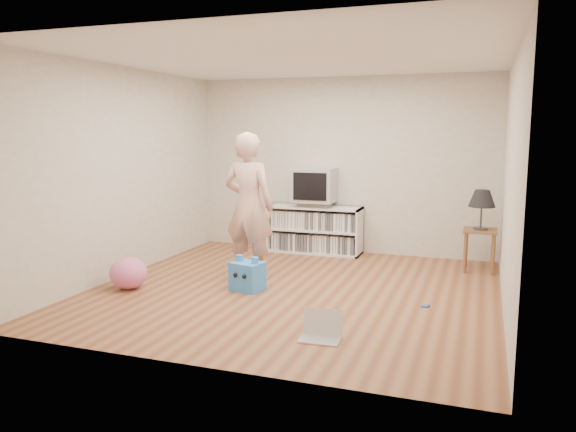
{
  "coord_description": "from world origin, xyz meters",
  "views": [
    {
      "loc": [
        2.01,
        -5.92,
        1.82
      ],
      "look_at": [
        -0.21,
        0.4,
        0.79
      ],
      "focal_mm": 35.0,
      "sensor_mm": 36.0,
      "label": 1
    }
  ],
  "objects_px": {
    "media_unit": "(315,229)",
    "person": "(249,206)",
    "dvd_deck": "(315,204)",
    "plush_pink": "(128,273)",
    "plush_blue": "(247,276)",
    "table_lamp": "(482,199)",
    "crt_tv": "(315,185)",
    "side_table": "(480,240)",
    "laptop": "(321,331)"
  },
  "relations": [
    {
      "from": "plush_blue",
      "to": "plush_pink",
      "type": "xyz_separation_m",
      "value": [
        -1.33,
        -0.4,
        0.01
      ]
    },
    {
      "from": "media_unit",
      "to": "laptop",
      "type": "height_order",
      "value": "media_unit"
    },
    {
      "from": "table_lamp",
      "to": "person",
      "type": "xyz_separation_m",
      "value": [
        -2.69,
        -1.33,
        -0.04
      ]
    },
    {
      "from": "person",
      "to": "plush_pink",
      "type": "height_order",
      "value": "person"
    },
    {
      "from": "table_lamp",
      "to": "plush_pink",
      "type": "distance_m",
      "value": 4.49
    },
    {
      "from": "plush_pink",
      "to": "laptop",
      "type": "bearing_deg",
      "value": -16.86
    },
    {
      "from": "crt_tv",
      "to": "side_table",
      "type": "height_order",
      "value": "crt_tv"
    },
    {
      "from": "plush_blue",
      "to": "person",
      "type": "bearing_deg",
      "value": 124.25
    },
    {
      "from": "media_unit",
      "to": "table_lamp",
      "type": "distance_m",
      "value": 2.45
    },
    {
      "from": "plush_pink",
      "to": "table_lamp",
      "type": "bearing_deg",
      "value": 30.26
    },
    {
      "from": "side_table",
      "to": "plush_blue",
      "type": "distance_m",
      "value": 3.1
    },
    {
      "from": "media_unit",
      "to": "side_table",
      "type": "xyz_separation_m",
      "value": [
        2.35,
        -0.39,
        0.07
      ]
    },
    {
      "from": "side_table",
      "to": "plush_pink",
      "type": "relative_size",
      "value": 1.28
    },
    {
      "from": "dvd_deck",
      "to": "side_table",
      "type": "height_order",
      "value": "dvd_deck"
    },
    {
      "from": "person",
      "to": "dvd_deck",
      "type": "bearing_deg",
      "value": -95.19
    },
    {
      "from": "media_unit",
      "to": "crt_tv",
      "type": "distance_m",
      "value": 0.67
    },
    {
      "from": "crt_tv",
      "to": "laptop",
      "type": "relative_size",
      "value": 1.63
    },
    {
      "from": "media_unit",
      "to": "crt_tv",
      "type": "xyz_separation_m",
      "value": [
        0.0,
        -0.02,
        0.67
      ]
    },
    {
      "from": "side_table",
      "to": "laptop",
      "type": "relative_size",
      "value": 1.49
    },
    {
      "from": "dvd_deck",
      "to": "plush_pink",
      "type": "bearing_deg",
      "value": -119.5
    },
    {
      "from": "dvd_deck",
      "to": "plush_blue",
      "type": "xyz_separation_m",
      "value": [
        -0.14,
        -2.2,
        -0.56
      ]
    },
    {
      "from": "media_unit",
      "to": "person",
      "type": "distance_m",
      "value": 1.83
    },
    {
      "from": "media_unit",
      "to": "plush_pink",
      "type": "height_order",
      "value": "media_unit"
    },
    {
      "from": "crt_tv",
      "to": "laptop",
      "type": "height_order",
      "value": "crt_tv"
    },
    {
      "from": "person",
      "to": "laptop",
      "type": "xyz_separation_m",
      "value": [
        1.41,
        -1.68,
        -0.83
      ]
    },
    {
      "from": "side_table",
      "to": "laptop",
      "type": "height_order",
      "value": "side_table"
    },
    {
      "from": "dvd_deck",
      "to": "plush_pink",
      "type": "relative_size",
      "value": 1.04
    },
    {
      "from": "side_table",
      "to": "table_lamp",
      "type": "bearing_deg",
      "value": 0.0
    },
    {
      "from": "table_lamp",
      "to": "plush_blue",
      "type": "relative_size",
      "value": 1.28
    },
    {
      "from": "crt_tv",
      "to": "table_lamp",
      "type": "xyz_separation_m",
      "value": [
        2.35,
        -0.37,
        -0.08
      ]
    },
    {
      "from": "person",
      "to": "plush_blue",
      "type": "bearing_deg",
      "value": 116.64
    },
    {
      "from": "dvd_deck",
      "to": "table_lamp",
      "type": "xyz_separation_m",
      "value": [
        2.35,
        -0.37,
        0.21
      ]
    },
    {
      "from": "media_unit",
      "to": "person",
      "type": "bearing_deg",
      "value": -101.06
    },
    {
      "from": "media_unit",
      "to": "dvd_deck",
      "type": "bearing_deg",
      "value": -90.0
    },
    {
      "from": "table_lamp",
      "to": "plush_pink",
      "type": "bearing_deg",
      "value": -149.74
    },
    {
      "from": "dvd_deck",
      "to": "crt_tv",
      "type": "height_order",
      "value": "crt_tv"
    },
    {
      "from": "media_unit",
      "to": "dvd_deck",
      "type": "relative_size",
      "value": 3.11
    },
    {
      "from": "crt_tv",
      "to": "person",
      "type": "distance_m",
      "value": 1.73
    },
    {
      "from": "side_table",
      "to": "table_lamp",
      "type": "xyz_separation_m",
      "value": [
        0.0,
        0.0,
        0.53
      ]
    },
    {
      "from": "plush_pink",
      "to": "person",
      "type": "bearing_deg",
      "value": 38.49
    },
    {
      "from": "side_table",
      "to": "person",
      "type": "xyz_separation_m",
      "value": [
        -2.69,
        -1.33,
        0.48
      ]
    },
    {
      "from": "laptop",
      "to": "table_lamp",
      "type": "bearing_deg",
      "value": 63.79
    },
    {
      "from": "person",
      "to": "side_table",
      "type": "bearing_deg",
      "value": -147.75
    },
    {
      "from": "table_lamp",
      "to": "person",
      "type": "bearing_deg",
      "value": -153.72
    },
    {
      "from": "person",
      "to": "plush_pink",
      "type": "distance_m",
      "value": 1.62
    },
    {
      "from": "table_lamp",
      "to": "crt_tv",
      "type": "bearing_deg",
      "value": 171.13
    },
    {
      "from": "dvd_deck",
      "to": "crt_tv",
      "type": "relative_size",
      "value": 0.75
    },
    {
      "from": "laptop",
      "to": "plush_blue",
      "type": "bearing_deg",
      "value": 133.01
    },
    {
      "from": "table_lamp",
      "to": "plush_pink",
      "type": "relative_size",
      "value": 1.19
    },
    {
      "from": "side_table",
      "to": "laptop",
      "type": "distance_m",
      "value": 3.28
    }
  ]
}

